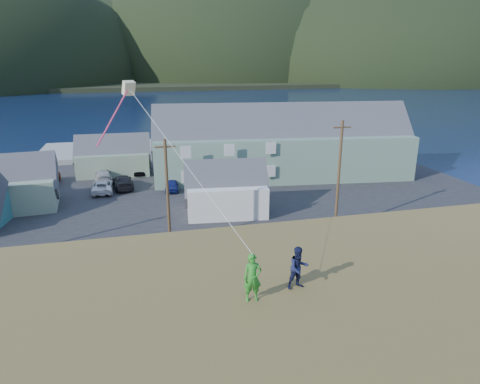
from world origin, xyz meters
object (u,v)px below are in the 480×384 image
object	(u,v)px
shed_palegreen_far	(113,156)
kite_flyer_navy	(299,268)
wharf	(124,150)
shed_white	(226,189)
lodge	(282,143)
shed_palegreen_near	(8,185)
kite_flyer_green	(252,278)

from	to	relation	value
shed_palegreen_far	kite_flyer_navy	size ratio (longest dim) A/B	6.26
wharf	shed_white	world-z (taller)	shed_white
lodge	shed_palegreen_near	bearing A→B (deg)	-163.31
lodge	kite_flyer_green	distance (m)	42.13
kite_flyer_green	kite_flyer_navy	xyz separation A→B (m)	(1.80, 0.40, -0.06)
lodge	wharf	bearing A→B (deg)	142.38
shed_palegreen_near	shed_palegreen_far	xyz separation A→B (m)	(9.93, 11.96, -0.10)
kite_flyer_navy	lodge	bearing A→B (deg)	64.18
shed_palegreen_near	shed_white	world-z (taller)	shed_palegreen_near
lodge	shed_palegreen_far	xyz separation A→B (m)	(-21.36, 6.45, -1.93)
lodge	shed_palegreen_near	world-z (taller)	lodge
wharf	kite_flyer_navy	bearing A→B (deg)	-82.88
wharf	kite_flyer_green	size ratio (longest dim) A/B	15.27
kite_flyer_navy	shed_palegreen_near	bearing A→B (deg)	111.39
shed_white	shed_palegreen_near	bearing A→B (deg)	169.43
wharf	kite_flyer_navy	xyz separation A→B (m)	(7.34, -58.74, 7.54)
shed_palegreen_near	kite_flyer_green	xyz separation A→B (m)	(16.50, -33.77, 5.45)
wharf	lodge	xyz separation A→B (m)	(20.33, -19.85, 3.98)
kite_flyer_green	kite_flyer_navy	bearing A→B (deg)	17.40
shed_white	kite_flyer_navy	world-z (taller)	kite_flyer_navy
kite_flyer_navy	kite_flyer_green	bearing A→B (deg)	-174.82
wharf	kite_flyer_navy	world-z (taller)	kite_flyer_navy
wharf	lodge	size ratio (longest dim) A/B	0.77
shed_palegreen_far	kite_flyer_green	world-z (taller)	kite_flyer_green
shed_palegreen_near	shed_palegreen_far	world-z (taller)	shed_palegreen_near
lodge	kite_flyer_navy	bearing A→B (deg)	-101.78
shed_white	shed_palegreen_far	size ratio (longest dim) A/B	0.88
shed_palegreen_near	kite_flyer_navy	distance (m)	38.44
shed_palegreen_near	shed_white	size ratio (longest dim) A/B	1.15
wharf	shed_palegreen_far	distance (m)	13.60
kite_flyer_green	lodge	bearing A→B (deg)	74.23
wharf	shed_palegreen_near	distance (m)	27.72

